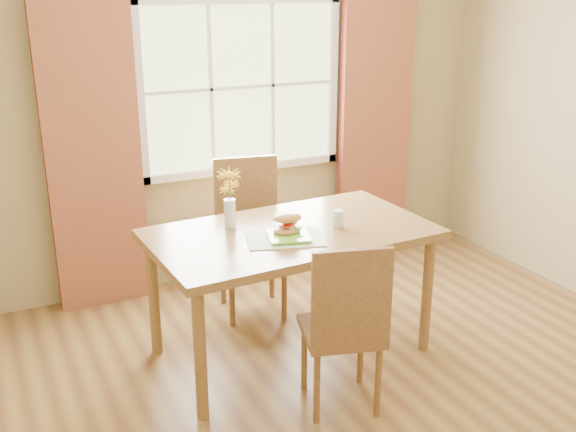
# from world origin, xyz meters

# --- Properties ---
(room) EXTENTS (4.24, 3.84, 2.74)m
(room) POSITION_xyz_m (0.00, 0.00, 1.35)
(room) COLOR olive
(room) RESTS_ON ground
(window) EXTENTS (1.62, 0.06, 1.32)m
(window) POSITION_xyz_m (0.00, 1.87, 1.50)
(window) COLOR #B6CA99
(window) RESTS_ON room
(curtain_left) EXTENTS (0.65, 0.08, 2.20)m
(curtain_left) POSITION_xyz_m (-1.15, 1.78, 1.10)
(curtain_left) COLOR maroon
(curtain_left) RESTS_ON room
(curtain_right) EXTENTS (0.65, 0.08, 2.20)m
(curtain_right) POSITION_xyz_m (1.15, 1.78, 1.10)
(curtain_right) COLOR maroon
(curtain_right) RESTS_ON room
(dining_table) EXTENTS (1.74, 1.03, 0.83)m
(dining_table) POSITION_xyz_m (-0.23, 0.55, 0.74)
(dining_table) COLOR brown
(dining_table) RESTS_ON room
(chair_near) EXTENTS (0.51, 0.51, 1.00)m
(chair_near) POSITION_xyz_m (-0.25, -0.15, 0.55)
(chair_near) COLOR brown
(chair_near) RESTS_ON room
(chair_far) EXTENTS (0.53, 0.53, 1.10)m
(chair_far) POSITION_xyz_m (-0.21, 1.26, 0.60)
(chair_far) COLOR brown
(chair_far) RESTS_ON room
(placemat) EXTENTS (0.53, 0.45, 0.01)m
(placemat) POSITION_xyz_m (-0.33, 0.44, 0.83)
(placemat) COLOR #ECF0CB
(placemat) RESTS_ON dining_table
(plate) EXTENTS (0.29, 0.29, 0.01)m
(plate) POSITION_xyz_m (-0.31, 0.42, 0.84)
(plate) COLOR #78C932
(plate) RESTS_ON placemat
(croissant_sandwich) EXTENTS (0.19, 0.15, 0.13)m
(croissant_sandwich) POSITION_xyz_m (-0.30, 0.46, 0.91)
(croissant_sandwich) COLOR #D07D46
(croissant_sandwich) RESTS_ON plate
(water_glass) EXTENTS (0.07, 0.07, 0.11)m
(water_glass) POSITION_xyz_m (0.05, 0.48, 0.88)
(water_glass) COLOR silver
(water_glass) RESTS_ON dining_table
(flower_vase) EXTENTS (0.15, 0.15, 0.36)m
(flower_vase) POSITION_xyz_m (-0.54, 0.76, 1.05)
(flower_vase) COLOR silver
(flower_vase) RESTS_ON dining_table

